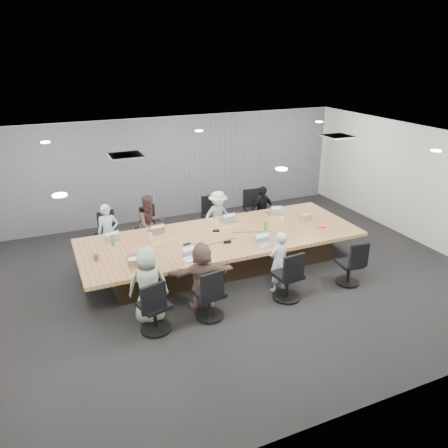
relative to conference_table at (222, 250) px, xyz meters
name	(u,v)px	position (x,y,z in m)	size (l,w,h in m)	color
floor	(232,277)	(0.00, -0.50, -0.40)	(10.00, 8.00, 0.00)	black
ceiling	(233,145)	(0.00, -0.50, 2.40)	(10.00, 8.00, 0.00)	white
wall_back	(172,168)	(0.00, 3.50, 1.00)	(10.00, 2.80, 0.00)	silver
wall_front	(368,322)	(0.00, -4.50, 1.00)	(10.00, 2.80, 0.00)	silver
wall_right	(420,185)	(5.00, -0.50, 1.00)	(8.00, 2.80, 0.00)	silver
curtain	(173,168)	(0.00, 3.42, 1.00)	(9.80, 0.04, 2.80)	gray
conference_table	(222,250)	(0.00, 0.00, 0.00)	(6.00, 2.20, 0.74)	black
chair_0	(107,238)	(-2.19, 1.70, -0.03)	(0.50, 0.50, 0.74)	black
chair_1	(148,232)	(-1.23, 1.70, -0.03)	(0.50, 0.50, 0.74)	black
chair_2	(213,220)	(0.47, 1.70, 0.00)	(0.55, 0.55, 0.81)	black
chair_3	(255,213)	(1.68, 1.70, 0.02)	(0.57, 0.57, 0.85)	black
chair_4	(155,310)	(-1.96, -1.70, 0.01)	(0.55, 0.55, 0.82)	black
chair_5	(209,297)	(-0.98, -1.70, 0.00)	(0.54, 0.54, 0.81)	black
chair_6	(287,279)	(0.62, -1.70, 0.02)	(0.57, 0.57, 0.84)	black
chair_7	(349,267)	(2.06, -1.70, -0.03)	(0.50, 0.50, 0.74)	black
person_0	(108,233)	(-2.19, 1.35, 0.25)	(0.48, 0.31, 1.31)	#A4B5CD
laptop_0	(112,238)	(-2.19, 0.80, 0.35)	(0.31, 0.22, 0.02)	#B2B2B7
person_1	(150,224)	(-1.23, 1.35, 0.30)	(0.68, 0.53, 1.40)	#3D2A28
laptop_1	(157,231)	(-1.23, 0.80, 0.35)	(0.34, 0.23, 0.02)	#8C6647
person_2	(218,216)	(0.47, 1.35, 0.24)	(0.83, 0.48, 1.28)	#B9C1BA
laptop_2	(227,220)	(0.47, 0.80, 0.35)	(0.33, 0.23, 0.02)	#B2B2B7
person_3	(262,210)	(1.68, 1.35, 0.23)	(0.74, 0.31, 1.26)	black
laptop_3	(272,213)	(1.68, 0.80, 0.35)	(0.29, 0.20, 0.02)	#B2B2B7
person_4	(148,285)	(-1.96, -1.35, 0.30)	(0.68, 0.45, 1.40)	#90AA8A
laptop_4	(141,269)	(-1.96, -0.80, 0.35)	(0.35, 0.24, 0.02)	#8C6647
person_5	(202,276)	(-0.98, -1.35, 0.25)	(1.21, 0.38, 1.30)	brown
laptop_5	(192,259)	(-0.98, -0.80, 0.35)	(0.33, 0.23, 0.02)	#B2B2B7
person_6	(279,262)	(0.62, -1.35, 0.22)	(0.45, 0.30, 1.25)	silver
laptop_6	(265,245)	(0.62, -0.80, 0.35)	(0.33, 0.23, 0.02)	#B2B2B7
bottle_green_left	(113,240)	(-2.24, 0.43, 0.46)	(0.07, 0.07, 0.23)	#3F8E3C
bottle_green_right	(265,227)	(0.94, -0.21, 0.47)	(0.07, 0.07, 0.26)	#3F8E3C
bottle_clear	(151,238)	(-1.49, 0.26, 0.45)	(0.07, 0.07, 0.22)	silver
cup_white_far	(216,225)	(0.08, 0.54, 0.38)	(0.07, 0.07, 0.09)	white
cup_white_near	(283,219)	(1.65, 0.26, 0.39)	(0.08, 0.08, 0.09)	white
mug_brown	(96,257)	(-2.65, -0.10, 0.39)	(0.09, 0.09, 0.11)	brown
mic_left	(187,244)	(-0.84, -0.15, 0.35)	(0.14, 0.10, 0.03)	black
mic_right	(216,231)	(-0.02, 0.28, 0.35)	(0.15, 0.10, 0.03)	black
stapler	(227,242)	(-0.05, -0.39, 0.37)	(0.16, 0.04, 0.06)	black
canvas_bag	(305,217)	(2.16, 0.09, 0.40)	(0.24, 0.15, 0.13)	tan
snack_packet	(321,226)	(2.24, -0.44, 0.36)	(0.19, 0.12, 0.04)	#E84639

